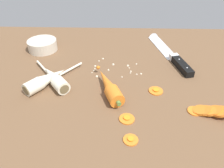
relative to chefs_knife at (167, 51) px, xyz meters
The scene contains 11 objects.
ground_plane 29.52cm from the chefs_knife, 133.60° to the right, with size 120.00×90.00×4.00cm, color brown.
chefs_knife is the anchor object (origin of this frame).
whole_carrot 33.00cm from the chefs_knife, 129.72° to the right, with size 9.56×18.88×4.20cm.
parsnip_front 46.07cm from the chefs_knife, 150.92° to the right, with size 15.16×18.52×4.00cm.
parsnip_mid_left 43.64cm from the chefs_knife, 150.52° to the right, with size 14.89×18.34×4.00cm.
carrot_slice_stack 34.21cm from the chefs_knife, 80.97° to the right, with size 10.79×5.56×3.32cm.
carrot_slice_stray_near 25.58cm from the chefs_knife, 106.53° to the right, with size 4.19×4.19×0.70cm.
carrot_slice_stray_mid 45.82cm from the chefs_knife, 109.63° to the right, with size 3.52×3.52×0.70cm.
carrot_slice_stray_far 39.82cm from the chefs_knife, 113.86° to the right, with size 3.95×3.95×0.70cm.
prep_bowl 47.86cm from the chefs_knife, behind, with size 11.00×11.00×4.00cm.
mince_crumbs 23.56cm from the chefs_knife, 148.54° to the right, with size 16.81×12.37×0.88cm.
Camera 1 is at (1.65, -56.24, 40.93)cm, focal length 36.17 mm.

